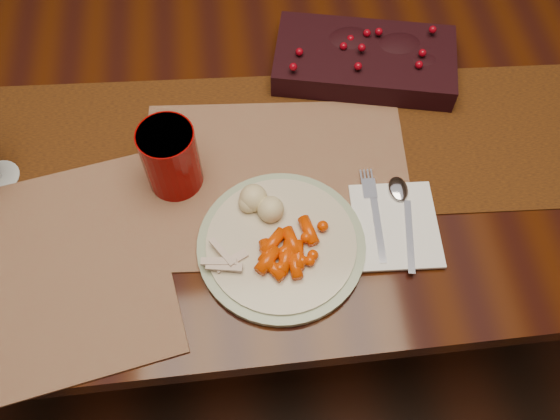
{
  "coord_description": "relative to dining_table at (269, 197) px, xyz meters",
  "views": [
    {
      "loc": [
        -0.05,
        -0.72,
        1.59
      ],
      "look_at": [
        -0.0,
        -0.28,
        0.8
      ],
      "focal_mm": 38.0,
      "sensor_mm": 36.0,
      "label": 1
    }
  ],
  "objects": [
    {
      "name": "table_runner",
      "position": [
        -0.05,
        -0.11,
        0.38
      ],
      "size": [
        1.52,
        0.4,
        0.0
      ],
      "primitive_type": "cube",
      "rotation": [
        0.0,
        0.0,
        -0.06
      ],
      "color": "#583419",
      "rests_on": "dining_table"
    },
    {
      "name": "dinner_plate",
      "position": [
        -0.01,
        -0.32,
        0.39
      ],
      "size": [
        0.31,
        0.31,
        0.01
      ],
      "primitive_type": "cylinder",
      "rotation": [
        0.0,
        0.0,
        0.21
      ],
      "color": "beige",
      "rests_on": "placemat_main"
    },
    {
      "name": "red_cup",
      "position": [
        -0.17,
        -0.17,
        0.44
      ],
      "size": [
        0.12,
        0.12,
        0.12
      ],
      "primitive_type": "cylinder",
      "rotation": [
        0.0,
        0.0,
        -0.36
      ],
      "color": "#7A0100",
      "rests_on": "placemat_main"
    },
    {
      "name": "floor",
      "position": [
        0.0,
        0.0,
        -0.38
      ],
      "size": [
        5.0,
        5.0,
        0.0
      ],
      "primitive_type": "plane",
      "color": "black",
      "rests_on": "ground"
    },
    {
      "name": "napkin",
      "position": [
        0.18,
        -0.3,
        0.38
      ],
      "size": [
        0.14,
        0.16,
        0.01
      ],
      "primitive_type": "cube",
      "rotation": [
        0.0,
        0.0,
        -0.06
      ],
      "color": "white",
      "rests_on": "placemat_main"
    },
    {
      "name": "fork",
      "position": [
        0.15,
        -0.29,
        0.39
      ],
      "size": [
        0.03,
        0.15,
        0.0
      ],
      "primitive_type": null,
      "rotation": [
        0.0,
        0.0,
        -0.06
      ],
      "color": "#A8AABB",
      "rests_on": "napkin"
    },
    {
      "name": "spoon",
      "position": [
        0.2,
        -0.3,
        0.39
      ],
      "size": [
        0.06,
        0.16,
        0.0
      ],
      "primitive_type": null,
      "rotation": [
        0.0,
        0.0,
        -0.16
      ],
      "color": "silver",
      "rests_on": "napkin"
    },
    {
      "name": "placemat_main",
      "position": [
        -0.0,
        -0.19,
        0.38
      ],
      "size": [
        0.47,
        0.36,
        0.0
      ],
      "primitive_type": "cube",
      "rotation": [
        0.0,
        0.0,
        -0.08
      ],
      "color": "brown",
      "rests_on": "dining_table"
    },
    {
      "name": "dining_table",
      "position": [
        0.0,
        0.0,
        0.0
      ],
      "size": [
        1.8,
        1.0,
        0.75
      ],
      "primitive_type": "cube",
      "color": "black",
      "rests_on": "floor"
    },
    {
      "name": "baby_carrots",
      "position": [
        0.01,
        -0.34,
        0.4
      ],
      "size": [
        0.1,
        0.09,
        0.02
      ],
      "primitive_type": null,
      "rotation": [
        0.0,
        0.0,
        -0.01
      ],
      "color": "#D53800",
      "rests_on": "dinner_plate"
    },
    {
      "name": "placemat_second",
      "position": [
        -0.43,
        -0.33,
        0.38
      ],
      "size": [
        0.55,
        0.45,
        0.0
      ],
      "primitive_type": "cube",
      "rotation": [
        0.0,
        0.0,
        0.18
      ],
      "color": "#9D6440",
      "rests_on": "dining_table"
    },
    {
      "name": "mashed_potatoes",
      "position": [
        -0.03,
        -0.26,
        0.42
      ],
      "size": [
        0.1,
        0.09,
        0.04
      ],
      "primitive_type": null,
      "rotation": [
        0.0,
        0.0,
        0.27
      ],
      "color": "#D1B578",
      "rests_on": "dinner_plate"
    },
    {
      "name": "centerpiece",
      "position": [
        0.19,
        0.03,
        0.41
      ],
      "size": [
        0.36,
        0.24,
        0.07
      ],
      "primitive_type": null,
      "rotation": [
        0.0,
        0.0,
        -0.23
      ],
      "color": "black",
      "rests_on": "table_runner"
    },
    {
      "name": "turkey_shreds",
      "position": [
        -0.09,
        -0.34,
        0.4
      ],
      "size": [
        0.08,
        0.08,
        0.02
      ],
      "primitive_type": null,
      "rotation": [
        0.0,
        0.0,
        -0.31
      ],
      "color": "#C3AA96",
      "rests_on": "dinner_plate"
    }
  ]
}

